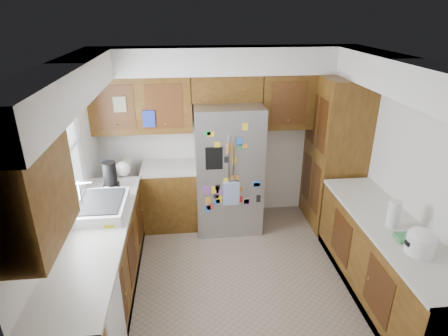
{
  "coord_description": "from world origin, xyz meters",
  "views": [
    {
      "loc": [
        -0.55,
        -3.56,
        2.96
      ],
      "look_at": [
        -0.14,
        0.35,
        1.27
      ],
      "focal_mm": 30.0,
      "sensor_mm": 36.0,
      "label": 1
    }
  ],
  "objects_px": {
    "pantry": "(335,153)",
    "rice_cooker": "(422,241)",
    "paper_towel": "(394,214)",
    "fridge": "(228,168)"
  },
  "relations": [
    {
      "from": "pantry",
      "to": "paper_towel",
      "type": "distance_m",
      "value": 1.65
    },
    {
      "from": "rice_cooker",
      "to": "paper_towel",
      "type": "bearing_deg",
      "value": 92.89
    },
    {
      "from": "fridge",
      "to": "pantry",
      "type": "bearing_deg",
      "value": -2.05
    },
    {
      "from": "fridge",
      "to": "paper_towel",
      "type": "xyz_separation_m",
      "value": [
        1.48,
        -1.71,
        0.16
      ]
    },
    {
      "from": "pantry",
      "to": "fridge",
      "type": "distance_m",
      "value": 1.51
    },
    {
      "from": "fridge",
      "to": "rice_cooker",
      "type": "distance_m",
      "value": 2.63
    },
    {
      "from": "pantry",
      "to": "rice_cooker",
      "type": "height_order",
      "value": "pantry"
    },
    {
      "from": "paper_towel",
      "to": "fridge",
      "type": "bearing_deg",
      "value": 130.89
    },
    {
      "from": "rice_cooker",
      "to": "paper_towel",
      "type": "height_order",
      "value": "paper_towel"
    },
    {
      "from": "fridge",
      "to": "paper_towel",
      "type": "height_order",
      "value": "fridge"
    }
  ]
}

